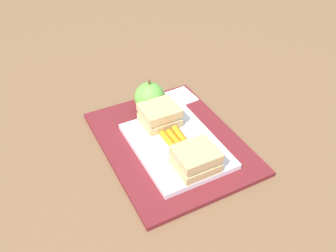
# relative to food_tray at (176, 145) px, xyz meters

# --- Properties ---
(ground_plane) EXTENTS (2.40, 2.40, 0.00)m
(ground_plane) POSITION_rel_food_tray_xyz_m (0.03, 0.00, -0.02)
(ground_plane) COLOR brown
(lunchbag_mat) EXTENTS (0.36, 0.28, 0.01)m
(lunchbag_mat) POSITION_rel_food_tray_xyz_m (0.03, 0.00, -0.01)
(lunchbag_mat) COLOR maroon
(lunchbag_mat) RESTS_ON ground_plane
(food_tray) EXTENTS (0.23, 0.17, 0.01)m
(food_tray) POSITION_rel_food_tray_xyz_m (0.00, 0.00, 0.00)
(food_tray) COLOR white
(food_tray) RESTS_ON lunchbag_mat
(sandwich_half_left) EXTENTS (0.07, 0.08, 0.04)m
(sandwich_half_left) POSITION_rel_food_tray_xyz_m (-0.08, 0.00, 0.03)
(sandwich_half_left) COLOR tan
(sandwich_half_left) RESTS_ON food_tray
(sandwich_half_right) EXTENTS (0.07, 0.08, 0.04)m
(sandwich_half_right) POSITION_rel_food_tray_xyz_m (0.08, 0.00, 0.03)
(sandwich_half_right) COLOR tan
(sandwich_half_right) RESTS_ON food_tray
(carrot_sticks_bundle) EXTENTS (0.08, 0.04, 0.02)m
(carrot_sticks_bundle) POSITION_rel_food_tray_xyz_m (-0.00, 0.00, 0.01)
(carrot_sticks_bundle) COLOR orange
(carrot_sticks_bundle) RESTS_ON food_tray
(apple) EXTENTS (0.07, 0.07, 0.08)m
(apple) POSITION_rel_food_tray_xyz_m (0.15, -0.01, 0.03)
(apple) COLOR #66B742
(apple) RESTS_ON lunchbag_mat
(paper_napkin) EXTENTS (0.07, 0.07, 0.00)m
(paper_napkin) POSITION_rel_food_tray_xyz_m (0.16, -0.10, -0.00)
(paper_napkin) COLOR white
(paper_napkin) RESTS_ON lunchbag_mat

